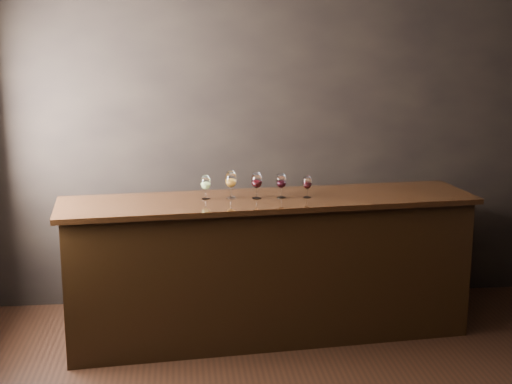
{
  "coord_description": "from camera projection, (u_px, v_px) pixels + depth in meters",
  "views": [
    {
      "loc": [
        -0.83,
        -4.1,
        2.41
      ],
      "look_at": [
        -0.24,
        1.37,
        1.21
      ],
      "focal_mm": 50.0,
      "sensor_mm": 36.0,
      "label": 1
    }
  ],
  "objects": [
    {
      "name": "glass_white",
      "position": [
        206.0,
        183.0,
        5.58
      ],
      "size": [
        0.08,
        0.08,
        0.19
      ],
      "color": "white",
      "rests_on": "bar_top"
    },
    {
      "name": "back_bar_shelf",
      "position": [
        336.0,
        257.0,
        6.52
      ],
      "size": [
        2.41,
        0.4,
        0.87
      ],
      "primitive_type": "cube",
      "color": "black",
      "rests_on": "ground"
    },
    {
      "name": "glass_red_b",
      "position": [
        281.0,
        182.0,
        5.63
      ],
      "size": [
        0.08,
        0.08,
        0.19
      ],
      "color": "white",
      "rests_on": "bar_top"
    },
    {
      "name": "glass_red_c",
      "position": [
        307.0,
        183.0,
        5.64
      ],
      "size": [
        0.07,
        0.07,
        0.17
      ],
      "color": "white",
      "rests_on": "bar_top"
    },
    {
      "name": "glass_red_a",
      "position": [
        257.0,
        181.0,
        5.6
      ],
      "size": [
        0.09,
        0.09,
        0.21
      ],
      "color": "white",
      "rests_on": "bar_top"
    },
    {
      "name": "room_shell",
      "position": [
        280.0,
        139.0,
        4.28
      ],
      "size": [
        5.02,
        4.52,
        2.81
      ],
      "color": "black",
      "rests_on": "ground"
    },
    {
      "name": "bar_counter",
      "position": [
        269.0,
        270.0,
        5.78
      ],
      "size": [
        3.24,
        0.98,
        1.12
      ],
      "primitive_type": "cube",
      "rotation": [
        0.0,
        0.0,
        0.09
      ],
      "color": "black",
      "rests_on": "ground"
    },
    {
      "name": "glass_amber",
      "position": [
        231.0,
        180.0,
        5.61
      ],
      "size": [
        0.09,
        0.09,
        0.22
      ],
      "color": "white",
      "rests_on": "bar_top"
    },
    {
      "name": "bar_top",
      "position": [
        269.0,
        200.0,
        5.65
      ],
      "size": [
        3.36,
        1.06,
        0.04
      ],
      "primitive_type": "cube",
      "rotation": [
        0.0,
        0.0,
        0.09
      ],
      "color": "black",
      "rests_on": "bar_counter"
    }
  ]
}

